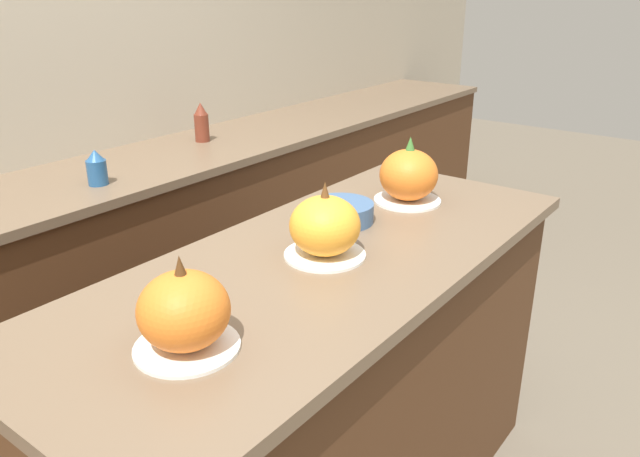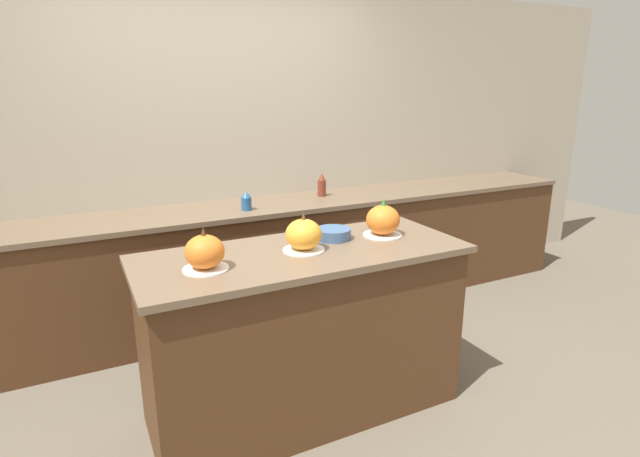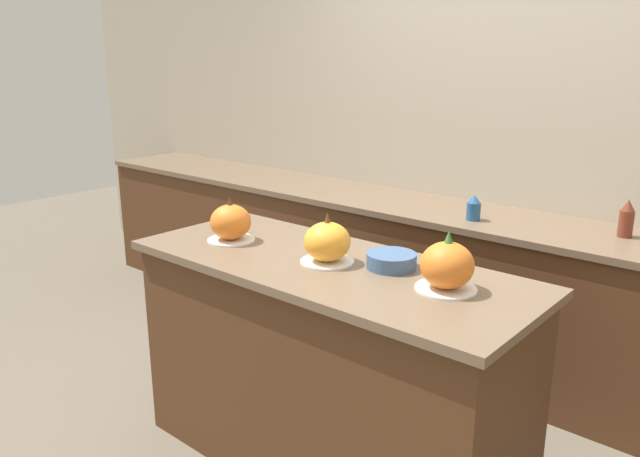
# 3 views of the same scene
# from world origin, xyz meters

# --- Properties ---
(wall_back) EXTENTS (8.00, 0.06, 2.50)m
(wall_back) POSITION_xyz_m (0.00, 1.54, 1.25)
(wall_back) COLOR #B2A893
(wall_back) RESTS_ON ground_plane
(kitchen_island) EXTENTS (1.69, 0.68, 0.93)m
(kitchen_island) POSITION_xyz_m (0.00, 0.00, 0.47)
(kitchen_island) COLOR #4C2D19
(kitchen_island) RESTS_ON ground_plane
(back_counter) EXTENTS (6.00, 0.60, 0.89)m
(back_counter) POSITION_xyz_m (0.00, 1.21, 0.45)
(back_counter) COLOR #4C2D19
(back_counter) RESTS_ON ground_plane
(pumpkin_cake_left) EXTENTS (0.21, 0.21, 0.20)m
(pumpkin_cake_left) POSITION_xyz_m (-0.51, -0.05, 1.01)
(pumpkin_cake_left) COLOR white
(pumpkin_cake_left) RESTS_ON kitchen_island
(pumpkin_cake_center) EXTENTS (0.21, 0.21, 0.20)m
(pumpkin_cake_center) POSITION_xyz_m (0.00, 0.00, 1.01)
(pumpkin_cake_center) COLOR white
(pumpkin_cake_center) RESTS_ON kitchen_island
(pumpkin_cake_right) EXTENTS (0.22, 0.22, 0.21)m
(pumpkin_cake_right) POSITION_xyz_m (0.50, 0.04, 1.01)
(pumpkin_cake_right) COLOR white
(pumpkin_cake_right) RESTS_ON kitchen_island
(bottle_tall) EXTENTS (0.07, 0.07, 0.18)m
(bottle_tall) POSITION_xyz_m (0.75, 1.28, 0.98)
(bottle_tall) COLOR maroon
(bottle_tall) RESTS_ON back_counter
(bottle_short) EXTENTS (0.07, 0.07, 0.13)m
(bottle_short) POSITION_xyz_m (0.07, 1.10, 0.95)
(bottle_short) COLOR #235184
(bottle_short) RESTS_ON back_counter
(mixing_bowl) EXTENTS (0.19, 0.19, 0.06)m
(mixing_bowl) POSITION_xyz_m (0.23, 0.11, 0.96)
(mixing_bowl) COLOR #3D5B84
(mixing_bowl) RESTS_ON kitchen_island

